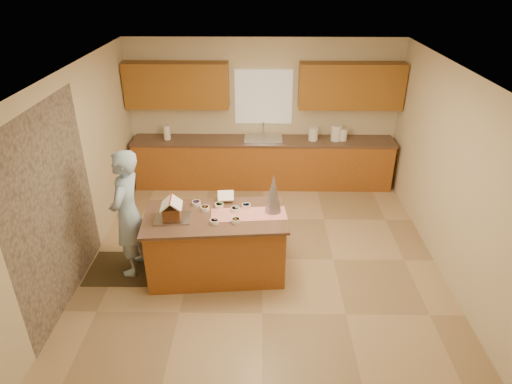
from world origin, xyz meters
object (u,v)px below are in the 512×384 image
(gingerbread_house, at_px, (172,210))
(island_base, at_px, (216,246))
(tinsel_tree, at_px, (273,194))
(boy, at_px, (128,214))

(gingerbread_house, bearing_deg, island_base, 10.18)
(island_base, bearing_deg, gingerbread_house, -174.81)
(tinsel_tree, xyz_separation_m, gingerbread_house, (-1.30, -0.21, -0.14))
(island_base, relative_size, tinsel_tree, 3.27)
(boy, height_order, gingerbread_house, boy)
(tinsel_tree, bearing_deg, gingerbread_house, -170.72)
(boy, distance_m, gingerbread_house, 0.65)
(boy, bearing_deg, island_base, 93.91)
(tinsel_tree, height_order, boy, boy)
(island_base, height_order, boy, boy)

